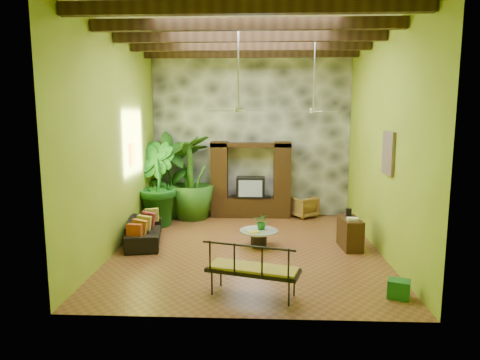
{
  "coord_description": "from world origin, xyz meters",
  "views": [
    {
      "loc": [
        0.25,
        -9.67,
        3.11
      ],
      "look_at": [
        -0.19,
        0.2,
        1.59
      ],
      "focal_mm": 32.0,
      "sensor_mm": 36.0,
      "label": 1
    }
  ],
  "objects_px": {
    "entertainment_center": "(251,186)",
    "tall_plant_b": "(156,184)",
    "ceiling_fan_front": "(238,100)",
    "tall_plant_c": "(191,177)",
    "coffee_table": "(259,236)",
    "wicker_armchair": "(304,207)",
    "side_console": "(350,233)",
    "iron_bench": "(253,267)",
    "ceiling_fan_back": "(314,102)",
    "tall_plant_a": "(169,176)",
    "sofa": "(144,231)",
    "green_bin": "(399,289)"
  },
  "relations": [
    {
      "from": "ceiling_fan_back",
      "to": "sofa",
      "type": "height_order",
      "value": "ceiling_fan_back"
    },
    {
      "from": "tall_plant_c",
      "to": "ceiling_fan_back",
      "type": "bearing_deg",
      "value": -26.19
    },
    {
      "from": "coffee_table",
      "to": "iron_bench",
      "type": "xyz_separation_m",
      "value": [
        -0.1,
        -2.84,
        0.28
      ]
    },
    {
      "from": "side_console",
      "to": "ceiling_fan_back",
      "type": "bearing_deg",
      "value": 121.55
    },
    {
      "from": "tall_plant_a",
      "to": "iron_bench",
      "type": "distance_m",
      "value": 6.13
    },
    {
      "from": "entertainment_center",
      "to": "coffee_table",
      "type": "xyz_separation_m",
      "value": [
        0.26,
        -3.01,
        -0.71
      ]
    },
    {
      "from": "entertainment_center",
      "to": "ceiling_fan_front",
      "type": "bearing_deg",
      "value": -93.24
    },
    {
      "from": "tall_plant_b",
      "to": "sofa",
      "type": "bearing_deg",
      "value": -86.33
    },
    {
      "from": "tall_plant_b",
      "to": "green_bin",
      "type": "height_order",
      "value": "tall_plant_b"
    },
    {
      "from": "entertainment_center",
      "to": "tall_plant_a",
      "type": "distance_m",
      "value": 2.46
    },
    {
      "from": "wicker_armchair",
      "to": "tall_plant_c",
      "type": "xyz_separation_m",
      "value": [
        -3.38,
        -0.3,
        0.93
      ]
    },
    {
      "from": "tall_plant_a",
      "to": "tall_plant_c",
      "type": "bearing_deg",
      "value": 5.37
    },
    {
      "from": "tall_plant_a",
      "to": "iron_bench",
      "type": "bearing_deg",
      "value": -64.96
    },
    {
      "from": "tall_plant_a",
      "to": "ceiling_fan_back",
      "type": "bearing_deg",
      "value": -21.67
    },
    {
      "from": "iron_bench",
      "to": "side_console",
      "type": "bearing_deg",
      "value": 67.84
    },
    {
      "from": "entertainment_center",
      "to": "iron_bench",
      "type": "xyz_separation_m",
      "value": [
        0.16,
        -5.85,
        -0.43
      ]
    },
    {
      "from": "tall_plant_a",
      "to": "coffee_table",
      "type": "height_order",
      "value": "tall_plant_a"
    },
    {
      "from": "entertainment_center",
      "to": "green_bin",
      "type": "distance_m",
      "value": 6.4
    },
    {
      "from": "ceiling_fan_front",
      "to": "iron_bench",
      "type": "bearing_deg",
      "value": -81.1
    },
    {
      "from": "entertainment_center",
      "to": "coffee_table",
      "type": "relative_size",
      "value": 2.64
    },
    {
      "from": "sofa",
      "to": "tall_plant_a",
      "type": "relative_size",
      "value": 0.76
    },
    {
      "from": "iron_bench",
      "to": "side_console",
      "type": "relative_size",
      "value": 1.88
    },
    {
      "from": "entertainment_center",
      "to": "ceiling_fan_back",
      "type": "distance_m",
      "value": 3.5
    },
    {
      "from": "side_console",
      "to": "green_bin",
      "type": "height_order",
      "value": "side_console"
    },
    {
      "from": "entertainment_center",
      "to": "tall_plant_c",
      "type": "distance_m",
      "value": 1.81
    },
    {
      "from": "tall_plant_a",
      "to": "tall_plant_b",
      "type": "distance_m",
      "value": 0.79
    },
    {
      "from": "tall_plant_c",
      "to": "coffee_table",
      "type": "xyz_separation_m",
      "value": [
        2.02,
        -2.73,
        -0.99
      ]
    },
    {
      "from": "sofa",
      "to": "tall_plant_b",
      "type": "bearing_deg",
      "value": -7.33
    },
    {
      "from": "tall_plant_c",
      "to": "side_console",
      "type": "relative_size",
      "value": 2.79
    },
    {
      "from": "wicker_armchair",
      "to": "coffee_table",
      "type": "xyz_separation_m",
      "value": [
        -1.36,
        -3.02,
        -0.06
      ]
    },
    {
      "from": "ceiling_fan_back",
      "to": "side_console",
      "type": "height_order",
      "value": "ceiling_fan_back"
    },
    {
      "from": "entertainment_center",
      "to": "tall_plant_b",
      "type": "height_order",
      "value": "tall_plant_b"
    },
    {
      "from": "sofa",
      "to": "side_console",
      "type": "xyz_separation_m",
      "value": [
        4.93,
        -0.22,
        0.07
      ]
    },
    {
      "from": "side_console",
      "to": "ceiling_fan_front",
      "type": "bearing_deg",
      "value": -173.15
    },
    {
      "from": "entertainment_center",
      "to": "tall_plant_a",
      "type": "xyz_separation_m",
      "value": [
        -2.41,
        -0.34,
        0.34
      ]
    },
    {
      "from": "green_bin",
      "to": "tall_plant_c",
      "type": "bearing_deg",
      "value": 128.79
    },
    {
      "from": "wicker_armchair",
      "to": "tall_plant_b",
      "type": "height_order",
      "value": "tall_plant_b"
    },
    {
      "from": "side_console",
      "to": "green_bin",
      "type": "distance_m",
      "value": 2.76
    },
    {
      "from": "sofa",
      "to": "tall_plant_a",
      "type": "height_order",
      "value": "tall_plant_a"
    },
    {
      "from": "entertainment_center",
      "to": "iron_bench",
      "type": "distance_m",
      "value": 5.87
    },
    {
      "from": "ceiling_fan_back",
      "to": "coffee_table",
      "type": "relative_size",
      "value": 2.05
    },
    {
      "from": "entertainment_center",
      "to": "side_console",
      "type": "xyz_separation_m",
      "value": [
        2.39,
        -3.03,
        -0.61
      ]
    },
    {
      "from": "ceiling_fan_front",
      "to": "wicker_armchair",
      "type": "distance_m",
      "value": 5.04
    },
    {
      "from": "ceiling_fan_front",
      "to": "wicker_armchair",
      "type": "bearing_deg",
      "value": 62.9
    },
    {
      "from": "ceiling_fan_back",
      "to": "tall_plant_b",
      "type": "distance_m",
      "value": 4.87
    },
    {
      "from": "ceiling_fan_front",
      "to": "side_console",
      "type": "distance_m",
      "value": 4.03
    },
    {
      "from": "ceiling_fan_back",
      "to": "tall_plant_b",
      "type": "height_order",
      "value": "ceiling_fan_back"
    },
    {
      "from": "sofa",
      "to": "green_bin",
      "type": "relative_size",
      "value": 5.4
    },
    {
      "from": "tall_plant_a",
      "to": "tall_plant_c",
      "type": "height_order",
      "value": "tall_plant_a"
    },
    {
      "from": "ceiling_fan_back",
      "to": "tall_plant_a",
      "type": "distance_m",
      "value": 4.8
    }
  ]
}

